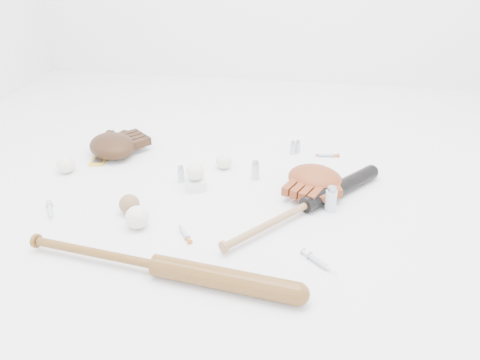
# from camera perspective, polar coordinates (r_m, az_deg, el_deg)

# --- Properties ---
(bat_dark) EXTENTS (0.59, 0.66, 0.06)m
(bat_dark) POSITION_cam_1_polar(r_m,az_deg,el_deg) (1.71, 8.10, -3.03)
(bat_dark) COLOR black
(bat_dark) RESTS_ON ground
(bat_wood) EXTENTS (0.91, 0.19, 0.07)m
(bat_wood) POSITION_cam_1_polar(r_m,az_deg,el_deg) (1.44, -10.13, -10.19)
(bat_wood) COLOR brown
(bat_wood) RESTS_ON ground
(glove_dark) EXTENTS (0.39, 0.39, 0.10)m
(glove_dark) POSITION_cam_1_polar(r_m,az_deg,el_deg) (2.17, -15.33, 4.08)
(glove_dark) COLOR #311B0D
(glove_dark) RESTS_ON ground
(glove_tan) EXTENTS (0.35, 0.35, 0.09)m
(glove_tan) POSITION_cam_1_polar(r_m,az_deg,el_deg) (1.85, 9.16, 0.14)
(glove_tan) COLOR maroon
(glove_tan) RESTS_ON ground
(trading_card) EXTENTS (0.08, 0.10, 0.00)m
(trading_card) POSITION_cam_1_polar(r_m,az_deg,el_deg) (2.15, -16.94, 2.19)
(trading_card) COLOR gold
(trading_card) RESTS_ON ground
(pedestal) EXTENTS (0.10, 0.10, 0.04)m
(pedestal) POSITION_cam_1_polar(r_m,az_deg,el_deg) (1.85, -5.41, -0.49)
(pedestal) COLOR white
(pedestal) RESTS_ON ground
(baseball_on_pedestal) EXTENTS (0.07, 0.07, 0.07)m
(baseball_on_pedestal) POSITION_cam_1_polar(r_m,az_deg,el_deg) (1.83, -5.49, 1.02)
(baseball_on_pedestal) COLOR white
(baseball_on_pedestal) RESTS_ON pedestal
(baseball_left) EXTENTS (0.07, 0.07, 0.07)m
(baseball_left) POSITION_cam_1_polar(r_m,az_deg,el_deg) (2.09, -20.47, 1.79)
(baseball_left) COLOR white
(baseball_left) RESTS_ON ground
(baseball_upper) EXTENTS (0.07, 0.07, 0.07)m
(baseball_upper) POSITION_cam_1_polar(r_m,az_deg,el_deg) (1.99, -1.99, 2.29)
(baseball_upper) COLOR white
(baseball_upper) RESTS_ON ground
(baseball_mid) EXTENTS (0.08, 0.08, 0.08)m
(baseball_mid) POSITION_cam_1_polar(r_m,az_deg,el_deg) (1.65, -12.43, -4.47)
(baseball_mid) COLOR white
(baseball_mid) RESTS_ON ground
(baseball_aged) EXTENTS (0.07, 0.07, 0.07)m
(baseball_aged) POSITION_cam_1_polar(r_m,az_deg,el_deg) (1.74, -13.34, -2.89)
(baseball_aged) COLOR olive
(baseball_aged) RESTS_ON ground
(syringe_0) EXTENTS (0.10, 0.14, 0.02)m
(syringe_0) POSITION_cam_1_polar(r_m,az_deg,el_deg) (1.84, -22.16, -3.46)
(syringe_0) COLOR #ADBCC6
(syringe_0) RESTS_ON ground
(syringe_1) EXTENTS (0.09, 0.12, 0.02)m
(syringe_1) POSITION_cam_1_polar(r_m,az_deg,el_deg) (1.60, -6.80, -6.46)
(syringe_1) COLOR #ADBCC6
(syringe_1) RESTS_ON ground
(syringe_2) EXTENTS (0.11, 0.12, 0.02)m
(syringe_2) POSITION_cam_1_polar(r_m,az_deg,el_deg) (1.92, 7.85, 0.07)
(syringe_2) COLOR #ADBCC6
(syringe_2) RESTS_ON ground
(syringe_3) EXTENTS (0.14, 0.13, 0.02)m
(syringe_3) POSITION_cam_1_polar(r_m,az_deg,el_deg) (1.49, 9.44, -9.74)
(syringe_3) COLOR #ADBCC6
(syringe_3) RESTS_ON ground
(syringe_4) EXTENTS (0.15, 0.04, 0.02)m
(syringe_4) POSITION_cam_1_polar(r_m,az_deg,el_deg) (2.13, 10.39, 3.02)
(syringe_4) COLOR #ADBCC6
(syringe_4) RESTS_ON ground
(vial_0) EXTENTS (0.02, 0.02, 0.06)m
(vial_0) POSITION_cam_1_polar(r_m,az_deg,el_deg) (2.14, 7.06, 4.06)
(vial_0) COLOR silver
(vial_0) RESTS_ON ground
(vial_1) EXTENTS (0.02, 0.02, 0.06)m
(vial_1) POSITION_cam_1_polar(r_m,az_deg,el_deg) (2.13, 6.45, 3.94)
(vial_1) COLOR silver
(vial_1) RESTS_ON ground
(vial_2) EXTENTS (0.03, 0.03, 0.08)m
(vial_2) POSITION_cam_1_polar(r_m,az_deg,el_deg) (1.91, 1.89, 1.23)
(vial_2) COLOR silver
(vial_2) RESTS_ON ground
(vial_3) EXTENTS (0.04, 0.04, 0.10)m
(vial_3) POSITION_cam_1_polar(r_m,az_deg,el_deg) (1.73, 11.04, -2.26)
(vial_3) COLOR silver
(vial_3) RESTS_ON ground
(vial_4) EXTENTS (0.03, 0.03, 0.07)m
(vial_4) POSITION_cam_1_polar(r_m,az_deg,el_deg) (1.90, -7.21, 0.74)
(vial_4) COLOR silver
(vial_4) RESTS_ON ground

